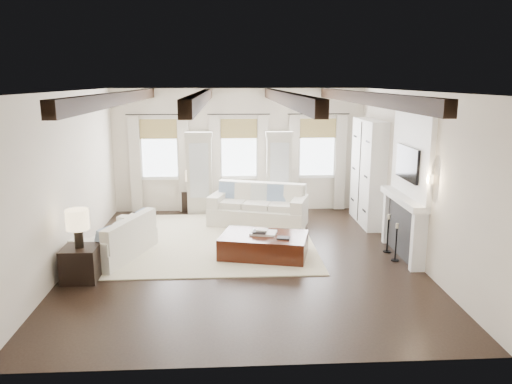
{
  "coord_description": "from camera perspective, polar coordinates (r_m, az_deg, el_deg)",
  "views": [
    {
      "loc": [
        -0.29,
        -9.19,
        3.39
      ],
      "look_at": [
        0.28,
        0.79,
        1.15
      ],
      "focal_mm": 35.0,
      "sensor_mm": 36.0,
      "label": 1
    }
  ],
  "objects": [
    {
      "name": "candlestick_far",
      "position": [
        10.4,
        14.82,
        -4.93
      ],
      "size": [
        0.16,
        0.16,
        0.79
      ],
      "color": "black",
      "rests_on": "ground"
    },
    {
      "name": "ottoman",
      "position": [
        9.86,
        0.91,
        -6.14
      ],
      "size": [
        1.86,
        1.4,
        0.44
      ],
      "primitive_type": "cube",
      "rotation": [
        0.0,
        0.0,
        -0.24
      ],
      "color": "black",
      "rests_on": "ground"
    },
    {
      "name": "area_rug",
      "position": [
        10.88,
        -4.68,
        -5.5
      ],
      "size": [
        4.15,
        4.25,
        0.02
      ],
      "primitive_type": "cube",
      "color": "beige",
      "rests_on": "ground"
    },
    {
      "name": "sofa_back",
      "position": [
        11.97,
        0.32,
        -1.87
      ],
      "size": [
        2.47,
        1.67,
        0.97
      ],
      "color": "silver",
      "rests_on": "ground"
    },
    {
      "name": "side_table_back",
      "position": [
        13.33,
        -7.64,
        -0.99
      ],
      "size": [
        0.37,
        0.37,
        0.55
      ],
      "primitive_type": "cube",
      "color": "black",
      "rests_on": "ground"
    },
    {
      "name": "tray",
      "position": [
        9.86,
        0.85,
        -4.69
      ],
      "size": [
        0.58,
        0.49,
        0.04
      ],
      "primitive_type": "cube",
      "rotation": [
        0.0,
        0.0,
        -0.24
      ],
      "color": "white",
      "rests_on": "ottoman"
    },
    {
      "name": "book_loose",
      "position": [
        9.57,
        3.15,
        -5.27
      ],
      "size": [
        0.28,
        0.23,
        0.03
      ],
      "primitive_type": "cube",
      "rotation": [
        0.0,
        0.0,
        -0.24
      ],
      "color": "#262628",
      "rests_on": "ottoman"
    },
    {
      "name": "side_table_front",
      "position": [
        9.21,
        -19.38,
        -7.74
      ],
      "size": [
        0.59,
        0.59,
        0.59
      ],
      "primitive_type": "cube",
      "color": "black",
      "rests_on": "ground"
    },
    {
      "name": "book_lower",
      "position": [
        9.78,
        0.41,
        -4.59
      ],
      "size": [
        0.3,
        0.26,
        0.04
      ],
      "primitive_type": "cube",
      "rotation": [
        0.0,
        0.0,
        -0.24
      ],
      "color": "#262628",
      "rests_on": "tray"
    },
    {
      "name": "sofa_left",
      "position": [
        10.14,
        -15.43,
        -5.46
      ],
      "size": [
        1.41,
        2.05,
        0.8
      ],
      "color": "silver",
      "rests_on": "ground"
    },
    {
      "name": "ground",
      "position": [
        9.8,
        -1.37,
        -7.61
      ],
      "size": [
        7.5,
        7.5,
        0.0
      ],
      "primitive_type": "plane",
      "color": "black",
      "rests_on": "ground"
    },
    {
      "name": "lamp_back",
      "position": [
        13.19,
        -7.72,
        1.81
      ],
      "size": [
        0.33,
        0.33,
        0.57
      ],
      "color": "black",
      "rests_on": "side_table_back"
    },
    {
      "name": "candlestick_near",
      "position": [
        9.95,
        15.7,
        -5.89
      ],
      "size": [
        0.15,
        0.15,
        0.75
      ],
      "color": "black",
      "rests_on": "ground"
    },
    {
      "name": "lamp_front",
      "position": [
        8.99,
        -19.73,
        -3.23
      ],
      "size": [
        0.39,
        0.39,
        0.67
      ],
      "color": "black",
      "rests_on": "side_table_front"
    },
    {
      "name": "book_upper",
      "position": [
        9.78,
        0.68,
        -4.37
      ],
      "size": [
        0.25,
        0.22,
        0.03
      ],
      "primitive_type": "cube",
      "rotation": [
        0.0,
        0.0,
        -0.24
      ],
      "color": "beige",
      "rests_on": "book_lower"
    },
    {
      "name": "room_shell",
      "position": [
        10.25,
        2.59,
        4.2
      ],
      "size": [
        6.54,
        7.54,
        3.22
      ],
      "color": "beige",
      "rests_on": "ground"
    }
  ]
}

